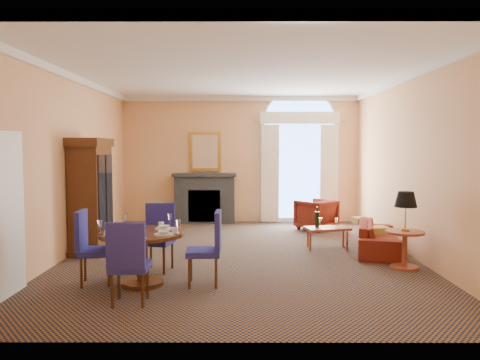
{
  "coord_description": "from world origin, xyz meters",
  "views": [
    {
      "loc": [
        0.03,
        -8.2,
        1.91
      ],
      "look_at": [
        0.0,
        0.5,
        1.3
      ],
      "focal_mm": 35.0,
      "sensor_mm": 36.0,
      "label": 1
    }
  ],
  "objects_px": {
    "sofa": "(379,237)",
    "coffee_table": "(326,228)",
    "side_table": "(405,221)",
    "armoire": "(91,197)",
    "armchair": "(316,215)",
    "dining_table": "(142,245)"
  },
  "relations": [
    {
      "from": "side_table",
      "to": "sofa",
      "type": "bearing_deg",
      "value": 92.43
    },
    {
      "from": "armchair",
      "to": "side_table",
      "type": "bearing_deg",
      "value": 60.95
    },
    {
      "from": "armchair",
      "to": "side_table",
      "type": "relative_size",
      "value": 0.65
    },
    {
      "from": "sofa",
      "to": "coffee_table",
      "type": "height_order",
      "value": "coffee_table"
    },
    {
      "from": "armoire",
      "to": "armchair",
      "type": "relative_size",
      "value": 2.67
    },
    {
      "from": "armchair",
      "to": "dining_table",
      "type": "bearing_deg",
      "value": 12.02
    },
    {
      "from": "dining_table",
      "to": "coffee_table",
      "type": "bearing_deg",
      "value": 38.05
    },
    {
      "from": "side_table",
      "to": "armchair",
      "type": "bearing_deg",
      "value": 103.56
    },
    {
      "from": "sofa",
      "to": "armchair",
      "type": "distance_m",
      "value": 2.43
    },
    {
      "from": "armoire",
      "to": "armchair",
      "type": "distance_m",
      "value": 5.08
    },
    {
      "from": "armoire",
      "to": "side_table",
      "type": "relative_size",
      "value": 1.74
    },
    {
      "from": "armoire",
      "to": "side_table",
      "type": "height_order",
      "value": "armoire"
    },
    {
      "from": "sofa",
      "to": "coffee_table",
      "type": "distance_m",
      "value": 0.97
    },
    {
      "from": "armoire",
      "to": "dining_table",
      "type": "distance_m",
      "value": 2.53
    },
    {
      "from": "armoire",
      "to": "sofa",
      "type": "distance_m",
      "value": 5.32
    },
    {
      "from": "dining_table",
      "to": "coffee_table",
      "type": "xyz_separation_m",
      "value": [
        2.97,
        2.32,
        -0.16
      ]
    },
    {
      "from": "armoire",
      "to": "side_table",
      "type": "bearing_deg",
      "value": -12.54
    },
    {
      "from": "side_table",
      "to": "dining_table",
      "type": "bearing_deg",
      "value": -167.15
    },
    {
      "from": "sofa",
      "to": "armchair",
      "type": "xyz_separation_m",
      "value": [
        -0.79,
        2.3,
        0.08
      ]
    },
    {
      "from": "armoire",
      "to": "coffee_table",
      "type": "height_order",
      "value": "armoire"
    },
    {
      "from": "armoire",
      "to": "dining_table",
      "type": "xyz_separation_m",
      "value": [
        1.37,
        -2.08,
        -0.44
      ]
    },
    {
      "from": "armoire",
      "to": "sofa",
      "type": "height_order",
      "value": "armoire"
    }
  ]
}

